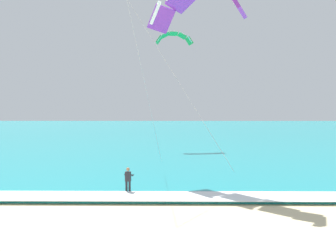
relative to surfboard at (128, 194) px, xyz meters
name	(u,v)px	position (x,y,z in m)	size (l,w,h in m)	color
sea	(149,133)	(-1.89, 57.62, 0.07)	(200.00, 120.00, 0.20)	teal
surf_foam	(93,196)	(-1.89, -1.38, 0.19)	(200.00, 2.63, 0.04)	white
surfboard	(128,194)	(0.00, 0.00, 0.00)	(0.72, 1.46, 0.09)	#239EC6
kitesurfer	(128,180)	(0.00, 0.02, 0.91)	(0.59, 0.59, 1.69)	#232328
kite_primary	(198,0)	(4.54, 4.25, 12.88)	(7.62, 7.09, 13.03)	purple
kite_distant	(174,37)	(2.90, 28.69, 14.28)	(4.86, 2.00, 1.79)	green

